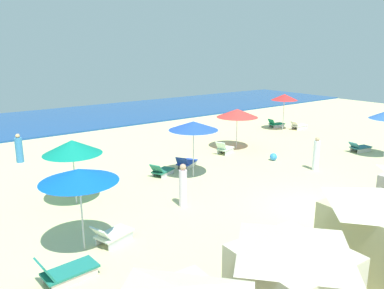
{
  "coord_description": "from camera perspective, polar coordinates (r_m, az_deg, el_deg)",
  "views": [
    {
      "loc": [
        -11.6,
        -7.67,
        5.81
      ],
      "look_at": [
        0.4,
        8.14,
        0.81
      ],
      "focal_mm": 35.69,
      "sensor_mm": 36.0,
      "label": 1
    }
  ],
  "objects": [
    {
      "name": "ground_plane",
      "position": [
        15.07,
        18.03,
        -9.26
      ],
      "size": [
        60.0,
        60.0,
        0.0
      ],
      "primitive_type": "plane",
      "color": "beige"
    },
    {
      "name": "ocean",
      "position": [
        34.31,
        -16.93,
        3.89
      ],
      "size": [
        60.0,
        11.8,
        0.12
      ],
      "primitive_type": "cube",
      "color": "#18478E",
      "rests_on": "ground_plane"
    },
    {
      "name": "cabana_1",
      "position": [
        8.23,
        14.64,
        -19.48
      ],
      "size": [
        2.26,
        2.25,
        2.54
      ],
      "rotation": [
        0.0,
        0.0,
        -0.05
      ],
      "color": "beige",
      "rests_on": "ground_plane"
    },
    {
      "name": "cabana_2",
      "position": [
        10.7,
        25.6,
        -12.11
      ],
      "size": [
        2.24,
        2.46,
        2.57
      ],
      "rotation": [
        0.0,
        0.0,
        -0.05
      ],
      "color": "#BBB485",
      "rests_on": "ground_plane"
    },
    {
      "name": "umbrella_0",
      "position": [
        17.21,
        0.21,
        2.82
      ],
      "size": [
        2.26,
        2.26,
        2.63
      ],
      "color": "silver",
      "rests_on": "ground_plane"
    },
    {
      "name": "lounge_chair_0_0",
      "position": [
        19.18,
        -0.87,
        -2.73
      ],
      "size": [
        1.46,
        1.14,
        0.65
      ],
      "rotation": [
        0.0,
        0.0,
        2.04
      ],
      "color": "silver",
      "rests_on": "ground_plane"
    },
    {
      "name": "lounge_chair_0_1",
      "position": [
        18.01,
        -4.56,
        -3.92
      ],
      "size": [
        1.38,
        1.02,
        0.66
      ],
      "rotation": [
        0.0,
        0.0,
        1.96
      ],
      "color": "silver",
      "rests_on": "ground_plane"
    },
    {
      "name": "umbrella_1",
      "position": [
        14.88,
        -17.46,
        -0.37
      ],
      "size": [
        2.2,
        2.2,
        2.52
      ],
      "color": "silver",
      "rests_on": "ground_plane"
    },
    {
      "name": "umbrella_2",
      "position": [
        22.56,
        6.78,
        4.68
      ],
      "size": [
        2.44,
        2.44,
        2.38
      ],
      "color": "silver",
      "rests_on": "ground_plane"
    },
    {
      "name": "lounge_chair_2_0",
      "position": [
        21.69,
        4.88,
        -0.63
      ],
      "size": [
        1.36,
        0.97,
        0.79
      ],
      "rotation": [
        0.0,
        0.0,
        1.92
      ],
      "color": "silver",
      "rests_on": "ground_plane"
    },
    {
      "name": "umbrella_3",
      "position": [
        28.43,
        13.65,
        6.89
      ],
      "size": [
        1.87,
        1.87,
        2.63
      ],
      "color": "silver",
      "rests_on": "ground_plane"
    },
    {
      "name": "lounge_chair_3_0",
      "position": [
        29.71,
        12.41,
        3.03
      ],
      "size": [
        1.31,
        0.78,
        0.65
      ],
      "rotation": [
        0.0,
        0.0,
        1.43
      ],
      "color": "silver",
      "rests_on": "ground_plane"
    },
    {
      "name": "lounge_chair_3_1",
      "position": [
        29.36,
        15.65,
        2.72
      ],
      "size": [
        1.42,
        0.6,
        0.66
      ],
      "rotation": [
        0.0,
        0.0,
        1.55
      ],
      "color": "silver",
      "rests_on": "ground_plane"
    },
    {
      "name": "umbrella_4",
      "position": [
        11.3,
        -16.54,
        -4.43
      ],
      "size": [
        2.26,
        2.26,
        2.52
      ],
      "color": "silver",
      "rests_on": "ground_plane"
    },
    {
      "name": "lounge_chair_4_0",
      "position": [
        10.78,
        -18.35,
        -17.54
      ],
      "size": [
        1.52,
        0.77,
        0.79
      ],
      "rotation": [
        0.0,
        0.0,
        1.65
      ],
      "color": "silver",
      "rests_on": "ground_plane"
    },
    {
      "name": "lounge_chair_4_1",
      "position": [
        12.2,
        -11.91,
        -13.07
      ],
      "size": [
        1.37,
        0.98,
        0.72
      ],
      "rotation": [
        0.0,
        0.0,
        1.86
      ],
      "color": "silver",
      "rests_on": "ground_plane"
    },
    {
      "name": "lounge_chair_5_1",
      "position": [
        24.09,
        23.77,
        -0.4
      ],
      "size": [
        1.44,
        0.82,
        0.62
      ],
      "rotation": [
        0.0,
        0.0,
        1.39
      ],
      "color": "silver",
      "rests_on": "ground_plane"
    },
    {
      "name": "beachgoer_0",
      "position": [
        19.55,
        18.06,
        -1.46
      ],
      "size": [
        0.42,
        0.42,
        1.66
      ],
      "rotation": [
        0.0,
        0.0,
        5.3
      ],
      "color": "white",
      "rests_on": "ground_plane"
    },
    {
      "name": "beachgoer_1",
      "position": [
        14.36,
        -1.35,
        -6.24
      ],
      "size": [
        0.38,
        0.38,
        1.68
      ],
      "rotation": [
        0.0,
        0.0,
        2.84
      ],
      "color": "white",
      "rests_on": "ground_plane"
    },
    {
      "name": "beachgoer_2",
      "position": [
        21.87,
        -24.43,
        -0.64
      ],
      "size": [
        0.52,
        0.52,
        1.53
      ],
      "rotation": [
        0.0,
        0.0,
        5.26
      ],
      "color": "#357FBF",
      "rests_on": "ground_plane"
    },
    {
      "name": "beach_ball_0",
      "position": [
        20.84,
        12.06,
        -1.8
      ],
      "size": [
        0.39,
        0.39,
        0.39
      ],
      "primitive_type": "sphere",
      "color": "#3391E3",
      "rests_on": "ground_plane"
    }
  ]
}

